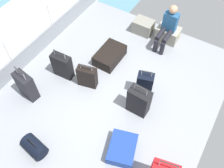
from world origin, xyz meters
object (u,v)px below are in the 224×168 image
at_px(cargo_crate_1, 168,34).
at_px(duffel_bag, 34,147).
at_px(suitcase_4, 26,86).
at_px(suitcase_7, 122,149).
at_px(passenger_seated, 168,27).
at_px(cargo_crate_0, 143,26).
at_px(suitcase_0, 139,101).
at_px(suitcase_3, 87,77).
at_px(suitcase_5, 145,84).
at_px(suitcase_6, 62,66).
at_px(suitcase_1, 110,55).

xyz_separation_m(cargo_crate_1, duffel_bag, (-0.89, -4.06, -0.04)).
height_order(suitcase_4, suitcase_7, suitcase_4).
relative_size(cargo_crate_1, passenger_seated, 0.56).
distance_m(cargo_crate_0, suitcase_0, 2.43).
xyz_separation_m(cargo_crate_0, suitcase_0, (1.01, -2.20, 0.15)).
height_order(cargo_crate_1, duffel_bag, duffel_bag).
bearing_deg(suitcase_3, cargo_crate_0, 83.42).
bearing_deg(suitcase_0, suitcase_5, 102.19).
relative_size(suitcase_6, duffel_bag, 1.51).
distance_m(suitcase_1, suitcase_6, 1.17).
height_order(suitcase_0, suitcase_4, suitcase_4).
distance_m(cargo_crate_1, suitcase_5, 1.82).
height_order(suitcase_6, suitcase_7, suitcase_6).
bearing_deg(suitcase_0, passenger_seated, 99.15).
bearing_deg(cargo_crate_1, suitcase_4, -120.21).
bearing_deg(suitcase_0, suitcase_4, -157.68).
bearing_deg(cargo_crate_1, suitcase_1, -123.18).
xyz_separation_m(suitcase_6, suitcase_7, (2.07, -0.89, -0.19)).
xyz_separation_m(suitcase_5, suitcase_6, (-1.79, -0.54, 0.03)).
xyz_separation_m(cargo_crate_0, suitcase_1, (-0.23, -1.31, -0.04)).
relative_size(suitcase_0, suitcase_7, 1.12).
bearing_deg(suitcase_1, suitcase_3, -91.34).
height_order(cargo_crate_1, suitcase_3, suitcase_3).
bearing_deg(cargo_crate_0, suitcase_5, -62.34).
relative_size(suitcase_3, suitcase_5, 0.89).
bearing_deg(suitcase_3, suitcase_7, -33.48).
distance_m(suitcase_3, suitcase_5, 1.25).
height_order(passenger_seated, suitcase_1, passenger_seated).
bearing_deg(cargo_crate_1, suitcase_0, -81.56).
bearing_deg(suitcase_0, suitcase_3, 180.00).
relative_size(suitcase_4, suitcase_5, 1.21).
relative_size(suitcase_0, duffel_bag, 1.60).
height_order(suitcase_0, suitcase_1, suitcase_0).
xyz_separation_m(suitcase_6, duffel_bag, (0.67, -1.72, -0.16)).
xyz_separation_m(suitcase_4, suitcase_6, (0.29, 0.84, -0.02)).
xyz_separation_m(cargo_crate_1, suitcase_5, (0.23, -1.80, 0.10)).
xyz_separation_m(cargo_crate_0, suitcase_6, (-0.89, -2.27, 0.13)).
bearing_deg(suitcase_0, suitcase_6, -178.12).
relative_size(cargo_crate_1, suitcase_5, 0.85).
distance_m(suitcase_3, suitcase_7, 1.73).
height_order(suitcase_3, suitcase_6, suitcase_6).
bearing_deg(cargo_crate_1, suitcase_3, -112.09).
height_order(suitcase_0, suitcase_3, suitcase_0).
xyz_separation_m(suitcase_1, suitcase_5, (1.14, -0.42, 0.15)).
bearing_deg(suitcase_4, suitcase_5, 33.40).
relative_size(suitcase_3, suitcase_4, 0.74).
distance_m(cargo_crate_1, passenger_seated, 0.41).
height_order(suitcase_1, suitcase_5, suitcase_5).
bearing_deg(duffel_bag, suitcase_3, 91.11).
distance_m(cargo_crate_0, duffel_bag, 3.99).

